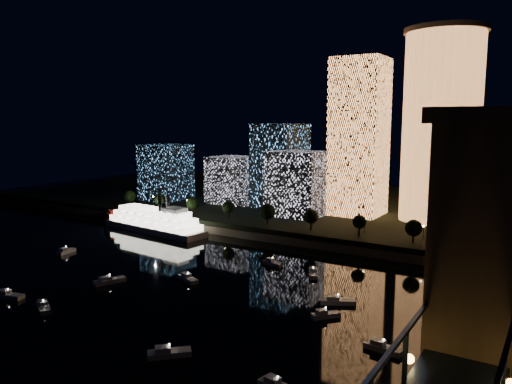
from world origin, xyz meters
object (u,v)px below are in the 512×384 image
(truss_bridge, at_px, (493,307))
(riverboat, at_px, (151,221))
(tower_cylindrical, at_px, (441,126))
(tower_rectangular, at_px, (359,137))

(truss_bridge, bearing_deg, riverboat, 155.23)
(tower_cylindrical, bearing_deg, riverboat, -148.70)
(riverboat, bearing_deg, tower_cylindrical, 31.30)
(tower_cylindrical, xyz_separation_m, truss_bridge, (37.27, -131.80, -29.46))
(truss_bridge, relative_size, riverboat, 4.57)
(tower_cylindrical, height_order, truss_bridge, tower_cylindrical)
(riverboat, bearing_deg, truss_bridge, -24.77)
(tower_cylindrical, bearing_deg, truss_bridge, -74.21)
(truss_bridge, xyz_separation_m, riverboat, (-144.43, 66.64, -11.82))
(tower_rectangular, distance_m, truss_bridge, 147.57)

